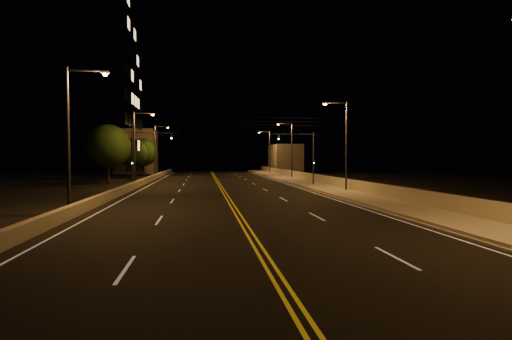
{
  "coord_description": "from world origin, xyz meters",
  "views": [
    {
      "loc": [
        -2.12,
        -10.39,
        3.5
      ],
      "look_at": [
        2.0,
        18.0,
        2.5
      ],
      "focal_mm": 26.0,
      "sensor_mm": 36.0,
      "label": 1
    }
  ],
  "objects": [
    {
      "name": "distant_building_right",
      "position": [
        16.5,
        71.75,
        3.16
      ],
      "size": [
        6.0,
        10.0,
        6.32
      ],
      "primitive_type": "cube",
      "color": "slate",
      "rests_on": "ground"
    },
    {
      "name": "streetlight_4",
      "position": [
        -9.92,
        13.58,
        5.16
      ],
      "size": [
        2.55,
        0.28,
        8.91
      ],
      "color": "#2D2D33",
      "rests_on": "ground"
    },
    {
      "name": "tree_0",
      "position": [
        -14.21,
        39.83,
        4.88
      ],
      "size": [
        5.71,
        5.71,
        7.74
      ],
      "color": "black",
      "rests_on": "ground"
    },
    {
      "name": "tree_1",
      "position": [
        -15.56,
        45.62,
        4.97
      ],
      "size": [
        5.82,
        5.82,
        7.89
      ],
      "color": "black",
      "rests_on": "ground"
    },
    {
      "name": "building_tower",
      "position": [
        -24.24,
        47.64,
        13.8
      ],
      "size": [
        24.0,
        15.0,
        28.74
      ],
      "color": "slate",
      "rests_on": "ground"
    },
    {
      "name": "parapet_wall",
      "position": [
        12.45,
        20.0,
        0.8
      ],
      "size": [
        0.3,
        120.0,
        1.0
      ],
      "primitive_type": "cube",
      "color": "#A7A38B",
      "rests_on": "sidewalk"
    },
    {
      "name": "streetlight_6",
      "position": [
        -9.92,
        55.36,
        5.16
      ],
      "size": [
        2.55,
        0.28,
        8.91
      ],
      "color": "#2D2D33",
      "rests_on": "ground"
    },
    {
      "name": "tree_3",
      "position": [
        -12.87,
        59.79,
        4.37
      ],
      "size": [
        5.12,
        5.12,
        6.93
      ],
      "color": "black",
      "rests_on": "ground"
    },
    {
      "name": "jersey_barrier",
      "position": [
        -9.64,
        20.0,
        0.36
      ],
      "size": [
        0.45,
        120.0,
        0.73
      ],
      "primitive_type": "cube",
      "color": "#A7A38B",
      "rests_on": "ground"
    },
    {
      "name": "traffic_signal_left",
      "position": [
        -8.83,
        32.31,
        4.03
      ],
      "size": [
        5.11,
        0.31,
        6.42
      ],
      "color": "#2D2D33",
      "rests_on": "ground"
    },
    {
      "name": "streetlight_2",
      "position": [
        11.52,
        46.35,
        5.16
      ],
      "size": [
        2.55,
        0.28,
        8.91
      ],
      "color": "#2D2D33",
      "rests_on": "ground"
    },
    {
      "name": "road",
      "position": [
        0.0,
        20.0,
        0.01
      ],
      "size": [
        18.0,
        120.0,
        0.02
      ],
      "primitive_type": "cube",
      "color": "black",
      "rests_on": "ground"
    },
    {
      "name": "lane_markings",
      "position": [
        0.0,
        19.93,
        0.02
      ],
      "size": [
        17.32,
        116.0,
        0.0
      ],
      "color": "silver",
      "rests_on": "road"
    },
    {
      "name": "streetlight_1",
      "position": [
        11.52,
        24.11,
        5.16
      ],
      "size": [
        2.55,
        0.28,
        8.91
      ],
      "color": "#2D2D33",
      "rests_on": "ground"
    },
    {
      "name": "overhead_wires",
      "position": [
        0.0,
        29.5,
        7.4
      ],
      "size": [
        22.0,
        0.03,
        0.83
      ],
      "color": "black"
    },
    {
      "name": "streetlight_5",
      "position": [
        -9.92,
        35.61,
        5.16
      ],
      "size": [
        2.55,
        0.28,
        8.91
      ],
      "color": "#2D2D33",
      "rests_on": "ground"
    },
    {
      "name": "streetlight_3",
      "position": [
        11.52,
        65.68,
        5.16
      ],
      "size": [
        2.55,
        0.28,
        8.91
      ],
      "color": "#2D2D33",
      "rests_on": "ground"
    },
    {
      "name": "traffic_signal_right",
      "position": [
        10.03,
        32.31,
        4.03
      ],
      "size": [
        5.11,
        0.31,
        6.42
      ],
      "color": "#2D2D33",
      "rests_on": "ground"
    },
    {
      "name": "tree_2",
      "position": [
        -13.75,
        55.1,
        4.03
      ],
      "size": [
        4.72,
        4.72,
        6.4
      ],
      "color": "black",
      "rests_on": "ground"
    },
    {
      "name": "sidewalk",
      "position": [
        10.8,
        20.0,
        0.15
      ],
      "size": [
        3.6,
        120.0,
        0.3
      ],
      "primitive_type": "cube",
      "color": "#A09986",
      "rests_on": "ground"
    },
    {
      "name": "ground",
      "position": [
        0.0,
        0.0,
        0.0
      ],
      "size": [
        160.0,
        160.0,
        0.0
      ],
      "primitive_type": "plane",
      "color": "black",
      "rests_on": "ground"
    },
    {
      "name": "curb",
      "position": [
        8.93,
        20.0,
        0.07
      ],
      "size": [
        0.14,
        120.0,
        0.15
      ],
      "primitive_type": "cube",
      "color": "#A09986",
      "rests_on": "ground"
    },
    {
      "name": "distant_building_left",
      "position": [
        -16.0,
        71.21,
        4.66
      ],
      "size": [
        8.0,
        8.0,
        9.33
      ],
      "primitive_type": "cube",
      "color": "slate",
      "rests_on": "ground"
    },
    {
      "name": "parapet_rail",
      "position": [
        12.45,
        20.0,
        1.33
      ],
      "size": [
        0.06,
        120.0,
        0.06
      ],
      "primitive_type": "cylinder",
      "rotation": [
        1.57,
        0.0,
        0.0
      ],
      "color": "black",
      "rests_on": "parapet_wall"
    }
  ]
}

